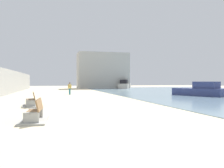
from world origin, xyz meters
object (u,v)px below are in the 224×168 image
boat_distant (124,85)px  bench_far (31,103)px  person_walking (70,88)px  bench_near (34,116)px  boat_far_right (201,90)px

boat_distant → bench_far: bearing=-116.8°
bench_far → boat_distant: boat_distant is taller
boat_distant → person_walking: bearing=-123.0°
person_walking → bench_far: bearing=-104.9°
bench_near → bench_far: size_ratio=0.98×
boat_far_right → person_walking: bearing=156.0°
bench_near → bench_far: bearing=96.4°
bench_near → person_walking: bearing=81.8°
boat_distant → bench_near: bearing=-112.3°
bench_near → boat_far_right: size_ratio=0.34×
bench_far → boat_distant: (17.84, 35.34, 0.56)m
bench_far → person_walking: size_ratio=1.38×
bench_far → boat_far_right: boat_far_right is taller
boat_far_right → bench_far: bearing=-159.6°
boat_distant → boat_far_right: 28.58m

